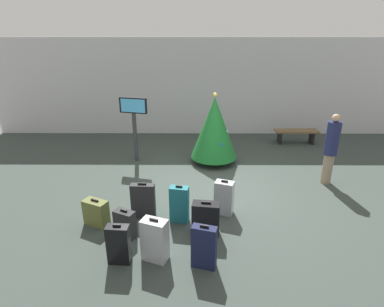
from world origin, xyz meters
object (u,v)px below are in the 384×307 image
at_px(waiting_bench, 296,133).
at_px(suitcase_4, 125,224).
at_px(suitcase_0, 179,204).
at_px(flight_info_kiosk, 134,118).
at_px(suitcase_1, 119,244).
at_px(suitcase_7, 206,219).
at_px(traveller_0, 331,148).
at_px(suitcase_2, 224,198).
at_px(holiday_tree, 214,128).
at_px(suitcase_6, 143,201).
at_px(suitcase_8, 96,213).
at_px(suitcase_3, 204,247).
at_px(suitcase_5, 155,240).

bearing_deg(waiting_bench, suitcase_4, -131.95).
bearing_deg(suitcase_0, flight_info_kiosk, 113.78).
bearing_deg(suitcase_1, suitcase_4, 93.82).
bearing_deg(waiting_bench, suitcase_7, -122.11).
relative_size(traveller_0, suitcase_4, 3.09).
height_order(traveller_0, suitcase_2, traveller_0).
height_order(traveller_0, suitcase_7, traveller_0).
relative_size(holiday_tree, suitcase_2, 2.68).
distance_m(traveller_0, suitcase_6, 4.83).
distance_m(suitcase_6, suitcase_7, 1.43).
relative_size(suitcase_0, suitcase_8, 1.43).
bearing_deg(suitcase_2, suitcase_0, -161.86).
bearing_deg(suitcase_2, suitcase_6, -175.12).
relative_size(traveller_0, suitcase_1, 2.44).
bearing_deg(suitcase_3, suitcase_4, 151.00).
distance_m(suitcase_3, suitcase_6, 1.95).
xyz_separation_m(traveller_0, suitcase_7, (-3.21, -2.25, -0.64)).
distance_m(waiting_bench, suitcase_4, 7.32).
distance_m(suitcase_2, suitcase_6, 1.71).
bearing_deg(suitcase_0, waiting_bench, 51.67).
xyz_separation_m(suitcase_0, suitcase_8, (-1.68, -0.13, -0.12)).
relative_size(waiting_bench, suitcase_7, 2.12).
bearing_deg(waiting_bench, suitcase_1, -128.19).
height_order(suitcase_3, suitcase_5, suitcase_3).
xyz_separation_m(flight_info_kiosk, suitcase_4, (0.44, -3.84, -1.05)).
relative_size(suitcase_3, suitcase_4, 1.37).
height_order(suitcase_2, suitcase_5, suitcase_5).
bearing_deg(suitcase_8, waiting_bench, 42.15).
relative_size(suitcase_3, suitcase_5, 1.00).
distance_m(waiting_bench, traveller_0, 3.16).
relative_size(flight_info_kiosk, suitcase_4, 3.25).
xyz_separation_m(holiday_tree, suitcase_6, (-1.66, -2.98, -0.71)).
xyz_separation_m(holiday_tree, traveller_0, (2.85, -1.33, -0.12)).
relative_size(flight_info_kiosk, suitcase_1, 2.57).
distance_m(suitcase_0, suitcase_2, 0.99).
relative_size(suitcase_1, suitcase_4, 1.26).
bearing_deg(suitcase_6, holiday_tree, 60.94).
xyz_separation_m(suitcase_4, suitcase_8, (-0.67, 0.41, -0.01)).
distance_m(holiday_tree, suitcase_1, 4.83).
distance_m(holiday_tree, suitcase_8, 4.24).
xyz_separation_m(suitcase_3, suitcase_5, (-0.83, 0.18, -0.00)).
bearing_deg(suitcase_3, suitcase_7, 86.20).
relative_size(suitcase_1, suitcase_3, 0.92).
xyz_separation_m(traveller_0, suitcase_3, (-3.27, -3.16, -0.59)).
distance_m(flight_info_kiosk, suitcase_3, 5.13).
distance_m(suitcase_1, suitcase_6, 1.43).
distance_m(suitcase_1, suitcase_4, 0.72).
bearing_deg(traveller_0, suitcase_8, -160.36).
distance_m(suitcase_4, suitcase_6, 0.75).
bearing_deg(suitcase_2, holiday_tree, 91.08).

